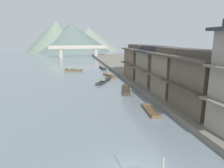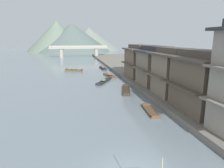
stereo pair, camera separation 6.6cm
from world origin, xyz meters
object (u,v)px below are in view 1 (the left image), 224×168
Objects in this scene: boat_moored_second at (103,68)px; house_waterfront_narrow at (155,66)px; house_waterfront_second at (203,82)px; house_waterfront_tall at (172,72)px; boat_midriver_drifting at (109,75)px; house_waterfront_far at (140,61)px; boat_midriver_upstream at (74,70)px; stone_bridge at (79,50)px; boat_moored_nearest at (103,81)px; boat_moored_third at (126,90)px; boat_moored_far at (151,111)px.

house_waterfront_narrow is (4.95, -22.15, 3.40)m from boat_moored_second.
boat_moored_second is at bearing 97.87° from house_waterfront_second.
house_waterfront_second is 1.11× the size of house_waterfront_tall.
house_waterfront_tall is at bearing -74.22° from boat_midriver_drifting.
house_waterfront_far is at bearing 89.94° from house_waterfront_narrow.
stone_bridge reaches higher than boat_midriver_upstream.
house_waterfront_narrow is at bearing -80.32° from stone_bridge.
house_waterfront_second is (7.25, -17.86, 3.41)m from boat_moored_nearest.
house_waterfront_narrow is 0.89× the size of house_waterfront_far.
house_waterfront_narrow reaches higher than boat_moored_third.
boat_midriver_drifting is (-0.29, -10.93, 0.02)m from boat_moored_second.
boat_midriver_drifting is 46.81m from stone_bridge.
boat_midriver_drifting is 1.18× the size of boat_midriver_upstream.
house_waterfront_far is (7.47, 1.48, 3.40)m from boat_moored_nearest.
boat_moored_second reaches higher than boat_moored_far.
boat_midriver_upstream is 0.69× the size of house_waterfront_narrow.
boat_moored_second is at bearing -82.17° from stone_bridge.
boat_midriver_upstream is at bearing 104.63° from boat_moored_far.
house_waterfront_far is (0.22, 19.33, -0.00)m from house_waterfront_second.
house_waterfront_second is 19.34m from house_waterfront_far.
boat_midriver_upstream reaches higher than boat_midriver_drifting.
house_waterfront_second reaches higher than boat_midriver_drifting.
boat_midriver_upstream is (-7.88, 30.19, 0.17)m from boat_moored_far.
boat_moored_nearest is 0.21× the size of stone_bridge.
house_waterfront_narrow is at bearing -64.95° from boat_midriver_drifting.
house_waterfront_second is at bearing -90.98° from house_waterfront_narrow.
boat_moored_third is 22.47m from boat_midriver_upstream.
boat_moored_nearest is at bearing 109.65° from boat_moored_third.
boat_midriver_drifting reaches higher than boat_moored_third.
boat_moored_far is at bearing -105.40° from house_waterfront_far.
house_waterfront_tall is 0.87× the size of house_waterfront_far.
boat_moored_third is at bearing -70.35° from boat_moored_nearest.
boat_midriver_drifting is 0.21× the size of stone_bridge.
boat_moored_third is 1.45× the size of boat_moored_far.
boat_moored_second is at bearing 90.33° from boat_moored_far.
boat_moored_second is 8.00m from boat_midriver_upstream.
house_waterfront_second is (5.04, -23.42, 3.37)m from boat_midriver_drifting.
boat_moored_far is 21.43m from boat_midriver_drifting.
boat_moored_third is (2.43, -6.81, -0.09)m from boat_moored_nearest.
boat_midriver_drifting is at bearing 102.14° from house_waterfront_second.
stone_bridge is at bearing 97.85° from house_waterfront_second.
boat_moored_second reaches higher than boat_moored_third.
boat_moored_third is 7.78m from house_waterfront_tall.
boat_midriver_upstream is 23.89m from house_waterfront_narrow.
house_waterfront_tall is 0.97× the size of house_waterfront_narrow.
house_waterfront_second reaches higher than boat_moored_third.
boat_moored_third is 0.23× the size of stone_bridge.
boat_moored_second is 1.18× the size of boat_midriver_upstream.
house_waterfront_far reaches higher than boat_moored_nearest.
boat_moored_third is at bearing 113.57° from house_waterfront_second.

